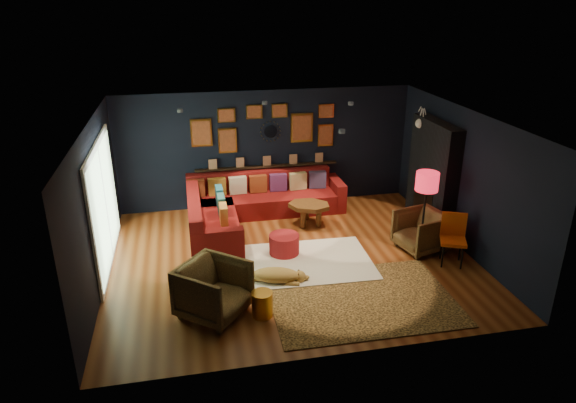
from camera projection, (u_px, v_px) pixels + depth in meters
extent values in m
plane|color=brown|center=(292.00, 259.00, 9.39)|extent=(6.50, 6.50, 0.00)
plane|color=black|center=(266.00, 149.00, 11.39)|extent=(6.50, 0.00, 6.50)
plane|color=black|center=(338.00, 270.00, 6.40)|extent=(6.50, 0.00, 6.50)
plane|color=black|center=(96.00, 207.00, 8.29)|extent=(0.00, 5.50, 5.50)
plane|color=black|center=(463.00, 180.00, 9.51)|extent=(0.00, 5.50, 5.50)
plane|color=beige|center=(292.00, 119.00, 8.41)|extent=(6.50, 6.50, 0.00)
cube|color=maroon|center=(262.00, 203.00, 11.31)|extent=(3.20, 0.95, 0.42)
cube|color=maroon|center=(259.00, 180.00, 11.47)|extent=(3.20, 0.24, 0.46)
cube|color=maroon|center=(336.00, 193.00, 11.59)|extent=(0.22, 0.95, 0.64)
cube|color=maroon|center=(214.00, 228.00, 10.10)|extent=(0.95, 2.20, 0.42)
cube|color=maroon|center=(194.00, 210.00, 9.88)|extent=(0.24, 2.20, 0.46)
cube|color=maroon|center=(218.00, 246.00, 9.15)|extent=(0.95, 0.22, 0.64)
cube|color=maroon|center=(196.00, 188.00, 11.03)|extent=(0.38, 0.14, 0.38)
cube|color=#9F6422|center=(217.00, 187.00, 11.11)|extent=(0.38, 0.14, 0.38)
cube|color=beige|center=(238.00, 185.00, 11.20)|extent=(0.38, 0.14, 0.38)
cube|color=maroon|center=(258.00, 184.00, 11.28)|extent=(0.38, 0.14, 0.38)
cube|color=#572556|center=(278.00, 182.00, 11.37)|extent=(0.38, 0.14, 0.38)
cube|color=tan|center=(298.00, 181.00, 11.45)|extent=(0.38, 0.14, 0.38)
cube|color=#3C3050|center=(317.00, 180.00, 11.54)|extent=(0.38, 0.14, 0.38)
cube|color=#1B596F|center=(219.00, 196.00, 10.62)|extent=(0.14, 0.38, 0.38)
cube|color=#265859|center=(221.00, 205.00, 10.16)|extent=(0.14, 0.38, 0.38)
cube|color=orange|center=(224.00, 215.00, 9.71)|extent=(0.14, 0.38, 0.38)
cube|color=black|center=(267.00, 166.00, 11.47)|extent=(3.20, 0.12, 0.04)
cube|color=gold|center=(201.00, 133.00, 10.93)|extent=(0.45, 0.03, 0.60)
cube|color=#9D4A29|center=(201.00, 133.00, 10.92)|extent=(0.38, 0.01, 0.51)
cube|color=gold|center=(228.00, 140.00, 11.11)|extent=(0.40, 0.03, 0.55)
cube|color=#9D4A29|center=(228.00, 141.00, 11.09)|extent=(0.34, 0.01, 0.47)
cube|color=gold|center=(226.00, 115.00, 10.90)|extent=(0.38, 0.03, 0.30)
cube|color=#9D4A29|center=(226.00, 116.00, 10.89)|extent=(0.32, 0.01, 0.25)
cube|color=gold|center=(302.00, 128.00, 11.35)|extent=(0.50, 0.03, 0.65)
cube|color=#9D4A29|center=(302.00, 128.00, 11.33)|extent=(0.42, 0.01, 0.55)
cube|color=gold|center=(325.00, 135.00, 11.52)|extent=(0.35, 0.03, 0.50)
cube|color=#9D4A29|center=(326.00, 135.00, 11.51)|extent=(0.30, 0.01, 0.42)
cube|color=gold|center=(326.00, 111.00, 11.32)|extent=(0.35, 0.03, 0.30)
cube|color=#9D4A29|center=(326.00, 111.00, 11.30)|extent=(0.30, 0.01, 0.25)
cube|color=gold|center=(254.00, 112.00, 11.00)|extent=(0.35, 0.03, 0.30)
cube|color=#9D4A29|center=(254.00, 112.00, 10.98)|extent=(0.30, 0.01, 0.25)
cube|color=gold|center=(279.00, 111.00, 11.10)|extent=(0.35, 0.03, 0.30)
cube|color=#9D4A29|center=(280.00, 111.00, 11.08)|extent=(0.30, 0.01, 0.25)
cylinder|color=silver|center=(271.00, 132.00, 11.23)|extent=(0.28, 0.03, 0.28)
cone|color=gold|center=(280.00, 131.00, 11.27)|extent=(0.03, 0.16, 0.03)
cone|color=gold|center=(280.00, 127.00, 11.24)|extent=(0.04, 0.16, 0.04)
cone|color=gold|center=(278.00, 124.00, 11.20)|extent=(0.04, 0.16, 0.04)
cone|color=gold|center=(274.00, 122.00, 11.17)|extent=(0.04, 0.16, 0.04)
cone|color=gold|center=(270.00, 122.00, 11.15)|extent=(0.03, 0.16, 0.03)
cone|color=gold|center=(267.00, 123.00, 11.14)|extent=(0.04, 0.16, 0.04)
cone|color=gold|center=(263.00, 125.00, 11.14)|extent=(0.04, 0.16, 0.04)
cone|color=gold|center=(261.00, 128.00, 11.16)|extent=(0.04, 0.16, 0.04)
cone|color=gold|center=(261.00, 132.00, 11.19)|extent=(0.03, 0.16, 0.03)
cone|color=gold|center=(262.00, 136.00, 11.23)|extent=(0.04, 0.16, 0.04)
cone|color=gold|center=(264.00, 139.00, 11.26)|extent=(0.04, 0.16, 0.04)
cone|color=gold|center=(267.00, 141.00, 11.29)|extent=(0.04, 0.16, 0.04)
cone|color=gold|center=(271.00, 141.00, 11.32)|extent=(0.03, 0.16, 0.03)
cone|color=gold|center=(274.00, 140.00, 11.32)|extent=(0.04, 0.16, 0.04)
cone|color=gold|center=(278.00, 138.00, 11.32)|extent=(0.04, 0.16, 0.04)
cone|color=gold|center=(280.00, 135.00, 11.30)|extent=(0.04, 0.16, 0.04)
cube|color=black|center=(432.00, 175.00, 10.37)|extent=(0.30, 1.60, 2.20)
cube|color=black|center=(426.00, 205.00, 10.60)|extent=(0.20, 0.80, 0.90)
cone|color=white|center=(430.00, 123.00, 10.48)|extent=(0.35, 0.28, 0.28)
sphere|color=white|center=(420.00, 123.00, 10.44)|extent=(0.20, 0.20, 0.20)
cylinder|color=white|center=(423.00, 116.00, 10.33)|extent=(0.02, 0.10, 0.28)
cylinder|color=white|center=(421.00, 115.00, 10.44)|extent=(0.02, 0.10, 0.28)
cube|color=white|center=(104.00, 205.00, 8.91)|extent=(0.04, 2.80, 2.20)
cube|color=#ACD5A3|center=(105.00, 205.00, 8.92)|extent=(0.01, 2.60, 2.00)
cube|color=white|center=(106.00, 205.00, 8.92)|extent=(0.02, 0.06, 2.00)
cylinder|color=black|center=(180.00, 111.00, 9.17)|extent=(0.10, 0.10, 0.06)
cylinder|color=black|center=(265.00, 103.00, 9.84)|extent=(0.10, 0.10, 0.06)
cylinder|color=black|center=(351.00, 103.00, 9.77)|extent=(0.10, 0.10, 0.06)
cylinder|color=black|center=(342.00, 131.00, 7.81)|extent=(0.10, 0.10, 0.06)
cube|color=silver|center=(308.00, 262.00, 9.25)|extent=(2.34, 1.74, 0.03)
cube|color=#BD8844|center=(362.00, 299.00, 8.13)|extent=(2.91, 2.10, 0.02)
cylinder|color=#5C3715|center=(303.00, 219.00, 10.52)|extent=(0.11, 0.11, 0.35)
cylinder|color=#5C3715|center=(319.00, 218.00, 10.58)|extent=(0.11, 0.11, 0.35)
cylinder|color=#5C3715|center=(307.00, 211.00, 10.90)|extent=(0.11, 0.11, 0.35)
cylinder|color=maroon|center=(284.00, 244.00, 9.47)|extent=(0.56, 0.56, 0.36)
imported|color=#A77C40|center=(214.00, 288.00, 7.60)|extent=(1.22, 1.23, 0.92)
imported|color=#A77C40|center=(421.00, 229.00, 9.59)|extent=(0.92, 0.96, 0.83)
cylinder|color=gold|center=(262.00, 304.00, 7.66)|extent=(0.32, 0.32, 0.40)
cylinder|color=black|center=(443.00, 256.00, 9.02)|extent=(0.03, 0.03, 0.46)
cylinder|color=black|center=(462.00, 257.00, 8.96)|extent=(0.03, 0.03, 0.46)
cylinder|color=black|center=(441.00, 247.00, 9.31)|extent=(0.03, 0.03, 0.46)
cylinder|color=black|center=(460.00, 249.00, 9.25)|extent=(0.03, 0.03, 0.46)
cube|color=#D44D12|center=(453.00, 241.00, 9.05)|extent=(0.57, 0.57, 0.06)
cube|color=#D44D12|center=(454.00, 224.00, 9.12)|extent=(0.42, 0.22, 0.43)
cylinder|color=black|center=(420.00, 246.00, 9.80)|extent=(0.25, 0.25, 0.04)
cylinder|color=black|center=(423.00, 216.00, 9.56)|extent=(0.04, 0.04, 1.23)
cylinder|color=red|center=(427.00, 181.00, 9.30)|extent=(0.42, 0.42, 0.35)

